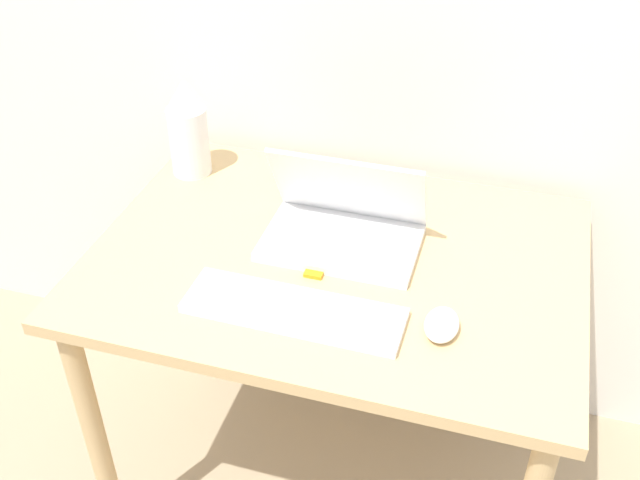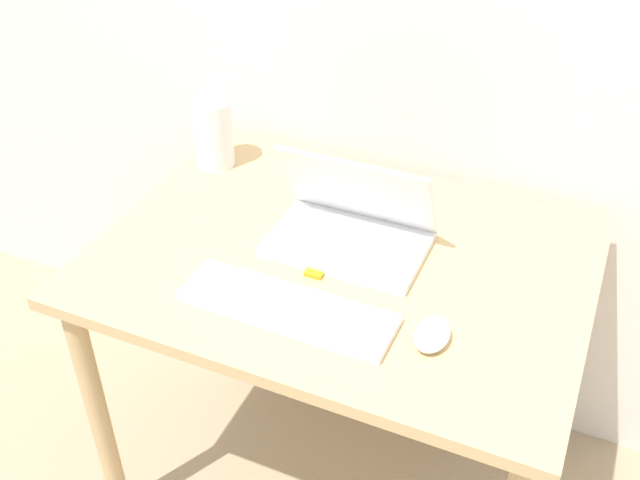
# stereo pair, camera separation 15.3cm
# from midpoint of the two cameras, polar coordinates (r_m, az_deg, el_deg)

# --- Properties ---
(desk) EXTENTS (1.08, 0.78, 0.78)m
(desk) POSITION_cam_midpoint_polar(r_m,az_deg,el_deg) (1.72, -1.35, -4.03)
(desk) COLOR tan
(desk) RESTS_ON ground_plane
(laptop) EXTENTS (0.35, 0.23, 0.22)m
(laptop) POSITION_cam_midpoint_polar(r_m,az_deg,el_deg) (1.67, -0.64, 1.19)
(laptop) COLOR white
(laptop) RESTS_ON desk
(keyboard) EXTENTS (0.45, 0.14, 0.02)m
(keyboard) POSITION_cam_midpoint_polar(r_m,az_deg,el_deg) (1.51, -4.94, -5.47)
(keyboard) COLOR white
(keyboard) RESTS_ON desk
(mouse) EXTENTS (0.07, 0.10, 0.03)m
(mouse) POSITION_cam_midpoint_polar(r_m,az_deg,el_deg) (1.47, 6.31, -6.55)
(mouse) COLOR white
(mouse) RESTS_ON desk
(vase) EXTENTS (0.10, 0.10, 0.25)m
(vase) POSITION_cam_midpoint_polar(r_m,az_deg,el_deg) (1.94, -12.31, 8.24)
(vase) COLOR white
(vase) RESTS_ON desk
(mp3_player) EXTENTS (0.04, 0.06, 0.01)m
(mp3_player) POSITION_cam_midpoint_polar(r_m,az_deg,el_deg) (1.61, -3.02, -2.31)
(mp3_player) COLOR orange
(mp3_player) RESTS_ON desk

